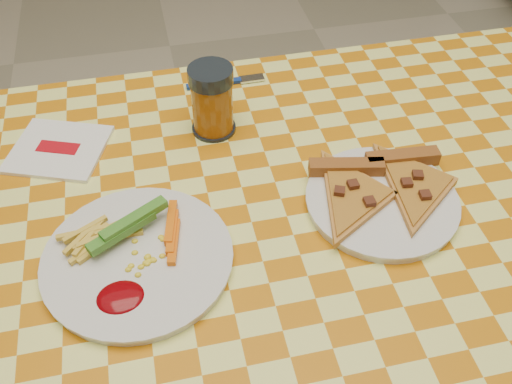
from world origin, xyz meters
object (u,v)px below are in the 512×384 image
at_px(plate_left, 138,260).
at_px(plate_right, 381,202).
at_px(table, 257,273).
at_px(drink_glass, 212,101).

relative_size(plate_left, plate_right, 1.14).
distance_m(plate_left, plate_right, 0.35).
distance_m(table, drink_glass, 0.28).
bearing_deg(plate_right, table, -171.82).
distance_m(table, plate_right, 0.21).
bearing_deg(drink_glass, plate_right, -46.96).
bearing_deg(plate_right, plate_left, -175.16).
relative_size(plate_right, drink_glass, 1.84).
bearing_deg(drink_glass, plate_left, -119.60).
xyz_separation_m(plate_right, drink_glass, (-0.21, 0.22, 0.05)).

